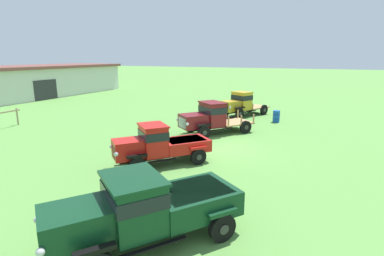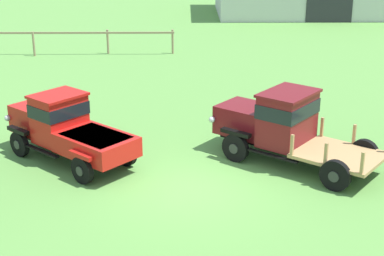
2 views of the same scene
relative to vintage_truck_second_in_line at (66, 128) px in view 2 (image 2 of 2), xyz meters
name	(u,v)px [view 2 (image 2 of 2)]	position (x,y,z in m)	size (l,w,h in m)	color
ground_plane	(193,188)	(3.84, -2.08, -1.02)	(240.00, 240.00, 0.00)	#5B9342
paddock_fence	(38,37)	(-4.26, 14.32, -0.08)	(14.60, 0.66, 1.30)	#997F60
vintage_truck_second_in_line	(66,128)	(0.00, 0.00, 0.00)	(4.56, 4.25, 2.04)	black
vintage_truck_midrow_center	(280,124)	(6.52, -0.05, 0.13)	(5.22, 4.68, 2.20)	black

